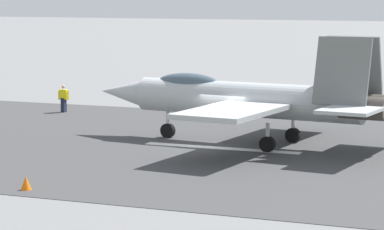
{
  "coord_description": "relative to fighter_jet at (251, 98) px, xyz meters",
  "views": [
    {
      "loc": [
        -16.02,
        42.52,
        7.64
      ],
      "look_at": [
        -0.54,
        4.37,
        2.2
      ],
      "focal_mm": 87.93,
      "sensor_mm": 36.0,
      "label": 1
    }
  ],
  "objects": [
    {
      "name": "marker_cone_mid",
      "position": [
        4.56,
        13.59,
        -2.07
      ],
      "size": [
        0.44,
        0.44,
        0.55
      ],
      "primitive_type": "cone",
      "color": "orange",
      "rests_on": "ground"
    },
    {
      "name": "runway_strip",
      "position": [
        1.24,
        1.64,
        -2.34
      ],
      "size": [
        240.0,
        26.0,
        0.02
      ],
      "color": "#3C3C3D",
      "rests_on": "ground"
    },
    {
      "name": "fighter_jet",
      "position": [
        0.0,
        0.0,
        0.0
      ],
      "size": [
        16.48,
        14.08,
        5.54
      ],
      "color": "#AAB1B5",
      "rests_on": "ground"
    },
    {
      "name": "ground_plane",
      "position": [
        1.25,
        1.64,
        -2.35
      ],
      "size": [
        400.0,
        400.0,
        0.0
      ],
      "primitive_type": "plane",
      "color": "slate"
    },
    {
      "name": "crew_person",
      "position": [
        15.01,
        -7.56,
        -1.48
      ],
      "size": [
        0.69,
        0.36,
        1.73
      ],
      "color": "#1E2338",
      "rests_on": "ground"
    }
  ]
}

